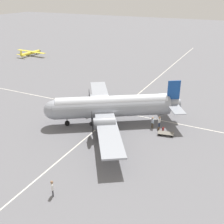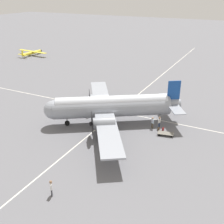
{
  "view_description": "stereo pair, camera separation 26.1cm",
  "coord_description": "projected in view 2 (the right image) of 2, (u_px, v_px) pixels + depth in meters",
  "views": [
    {
      "loc": [
        -31.64,
        -15.77,
        17.39
      ],
      "look_at": [
        0.0,
        0.0,
        1.71
      ],
      "focal_mm": 45.0,
      "sensor_mm": 36.0,
      "label": 1
    },
    {
      "loc": [
        -31.52,
        -16.0,
        17.39
      ],
      "look_at": [
        0.0,
        0.0,
        1.71
      ],
      "focal_mm": 45.0,
      "sensor_mm": 36.0,
      "label": 2
    }
  ],
  "objects": [
    {
      "name": "ground_plane",
      "position": [
        112.0,
        123.0,
        39.36
      ],
      "size": [
        300.0,
        300.0,
        0.0
      ],
      "primitive_type": "plane",
      "color": "slate"
    },
    {
      "name": "suitcase_upright_spare",
      "position": [
        163.0,
        129.0,
        37.2
      ],
      "size": [
        0.39,
        0.18,
        0.48
      ],
      "color": "maroon",
      "rests_on": "ground_plane"
    },
    {
      "name": "light_aircraft_distant",
      "position": [
        32.0,
        53.0,
        78.39
      ],
      "size": [
        7.48,
        10.07,
        1.94
      ],
      "rotation": [
        0.0,
        0.0,
        6.21
      ],
      "color": "yellow",
      "rests_on": "ground_plane"
    },
    {
      "name": "passenger_boarding",
      "position": [
        153.0,
        121.0,
        37.52
      ],
      "size": [
        0.37,
        0.48,
        1.67
      ],
      "rotation": [
        0.0,
        0.0,
        0.95
      ],
      "color": "#473D2D",
      "rests_on": "ground_plane"
    },
    {
      "name": "crew_foreground",
      "position": [
        51.0,
        187.0,
        25.25
      ],
      "size": [
        0.46,
        0.39,
        1.65
      ],
      "rotation": [
        0.0,
        0.0,
        0.67
      ],
      "color": "#2D2D33",
      "rests_on": "ground_plane"
    },
    {
      "name": "suitcase_near_door",
      "position": [
        159.0,
        129.0,
        37.27
      ],
      "size": [
        0.35,
        0.17,
        0.46
      ],
      "color": "#47331E",
      "rests_on": "ground_plane"
    },
    {
      "name": "airliner_main",
      "position": [
        109.0,
        106.0,
        38.28
      ],
      "size": [
        21.86,
        18.47,
        5.91
      ],
      "rotation": [
        0.0,
        0.0,
        2.15
      ],
      "color": "#9399A3",
      "rests_on": "ground_plane"
    },
    {
      "name": "baggage_cart",
      "position": [
        166.0,
        133.0,
        36.01
      ],
      "size": [
        1.35,
        2.18,
        0.56
      ],
      "rotation": [
        0.0,
        0.0,
        1.76
      ],
      "color": "#6B665B",
      "rests_on": "ground_plane"
    },
    {
      "name": "traffic_cone",
      "position": [
        115.0,
        149.0,
        32.7
      ],
      "size": [
        0.38,
        0.38,
        0.5
      ],
      "color": "orange",
      "rests_on": "ground_plane"
    },
    {
      "name": "apron_line_eastwest",
      "position": [
        105.0,
        122.0,
        39.81
      ],
      "size": [
        120.0,
        0.16,
        0.01
      ],
      "color": "silver",
      "rests_on": "ground_plane"
    },
    {
      "name": "apron_line_northsouth",
      "position": [
        124.0,
        113.0,
        42.58
      ],
      "size": [
        0.16,
        120.0,
        0.01
      ],
      "color": "silver",
      "rests_on": "ground_plane"
    },
    {
      "name": "ramp_agent",
      "position": [
        159.0,
        121.0,
        37.63
      ],
      "size": [
        0.55,
        0.27,
        1.66
      ],
      "rotation": [
        0.0,
        0.0,
        2.88
      ],
      "color": "navy",
      "rests_on": "ground_plane"
    }
  ]
}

